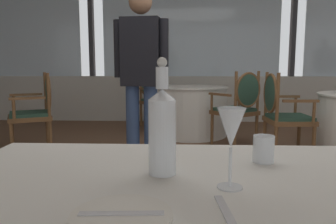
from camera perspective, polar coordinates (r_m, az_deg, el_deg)
The scene contains 14 objects.
ground_plane at distance 2.78m, azimuth 5.70°, elevation -14.18°, with size 15.25×15.25×0.00m, color brown.
window_wall_far at distance 6.29m, azimuth 3.91°, elevation 8.89°, with size 11.73×0.14×2.90m.
side_plate at distance 0.70m, azimuth -7.98°, elevation -17.26°, with size 0.21×0.21×0.01m, color silver.
butter_knife at distance 0.70m, azimuth -7.99°, elevation -16.88°, with size 0.17×0.02×0.00m, color silver.
dinner_fork at distance 0.73m, azimuth 10.03°, elevation -16.73°, with size 0.18×0.02×0.00m, color silver.
water_bottle at distance 0.93m, azimuth -1.00°, elevation -2.84°, with size 0.08×0.08×0.33m.
wine_glass at distance 0.83m, azimuth 10.76°, elevation -3.10°, with size 0.07×0.07×0.20m.
water_tumbler at distance 1.10m, azimuth 16.05°, elevation -6.09°, with size 0.07×0.07×0.09m, color white.
dining_chair_0_1 at distance 4.16m, azimuth -21.49°, elevation 0.83°, with size 0.62×0.64×0.96m.
dining_chair_1_1 at distance 3.84m, azimuth 18.81°, elevation 0.42°, with size 0.49×0.55×0.97m.
background_table_2 at distance 5.03m, azimuth 3.78°, elevation 0.21°, with size 1.13×1.13×0.74m.
dining_chair_2_0 at distance 5.81m, azimuth -2.42°, elevation 2.95°, with size 0.66×0.65×0.94m.
dining_chair_2_1 at distance 4.29m, azimuth 12.23°, elevation 1.44°, with size 0.66×0.65×0.98m.
diner_person_1 at distance 3.21m, azimuth -4.62°, elevation 7.10°, with size 0.53×0.24×1.74m.
Camera 1 is at (-0.16, -2.57, 1.04)m, focal length 35.59 mm.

